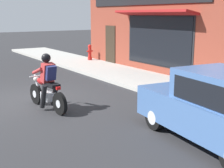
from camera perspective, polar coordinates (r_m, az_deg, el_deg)
The scene contains 6 objects.
ground_plane at distance 10.32m, azimuth -15.33°, elevation -2.88°, with size 80.00×80.00×0.00m, color #2B2B2D.
sidewalk_curb at distance 15.04m, azimuth -1.19°, elevation 2.62°, with size 2.60×22.00×0.14m, color #ADAAA3.
storefront_building at distance 14.83m, azimuth 6.19°, elevation 10.33°, with size 1.25×9.38×4.20m.
motorcycle_with_rider at distance 9.06m, azimuth -11.78°, elevation -0.40°, with size 0.61×2.02×1.62m.
car_hatchback at distance 6.86m, azimuth 19.00°, elevation -4.25°, with size 2.09×3.95×1.57m.
fire_hydrant at distance 17.86m, azimuth -4.08°, elevation 5.79°, with size 0.36×0.24×0.88m.
Camera 1 is at (-3.06, -9.49, 2.67)m, focal length 50.00 mm.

